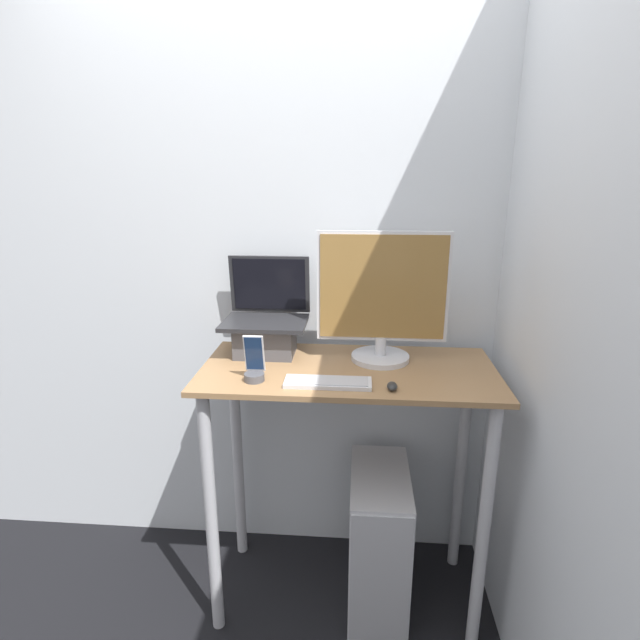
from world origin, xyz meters
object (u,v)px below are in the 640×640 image
object	(u,v)px
monitor	(382,302)
computer_tower	(378,538)
mouse	(392,386)
laptop	(266,329)
keyboard	(328,382)
cell_phone	(254,367)

from	to	relation	value
monitor	computer_tower	distance (m)	0.96
mouse	computer_tower	bearing A→B (deg)	95.68
laptop	mouse	bearing A→B (deg)	-33.51
monitor	keyboard	world-z (taller)	monitor
keyboard	monitor	bearing A→B (deg)	53.48
mouse	cell_phone	bearing A→B (deg)	174.67
mouse	keyboard	bearing A→B (deg)	173.08
cell_phone	mouse	bearing A→B (deg)	-5.33
laptop	cell_phone	xyz separation A→B (m)	(0.01, -0.27, -0.05)
cell_phone	computer_tower	xyz separation A→B (m)	(0.45, 0.12, -0.77)
laptop	cell_phone	bearing A→B (deg)	-88.26
monitor	mouse	distance (m)	0.35
mouse	monitor	bearing A→B (deg)	96.06
keyboard	cell_phone	size ratio (longest dim) A/B	1.81
mouse	computer_tower	xyz separation A→B (m)	(-0.02, 0.16, -0.74)
keyboard	computer_tower	size ratio (longest dim) A/B	0.51
keyboard	computer_tower	distance (m)	0.77
mouse	cell_phone	distance (m)	0.47
laptop	mouse	size ratio (longest dim) A/B	6.68
monitor	computer_tower	xyz separation A→B (m)	(0.01, -0.11, -0.95)
monitor	cell_phone	bearing A→B (deg)	-152.17
keyboard	cell_phone	bearing A→B (deg)	176.02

